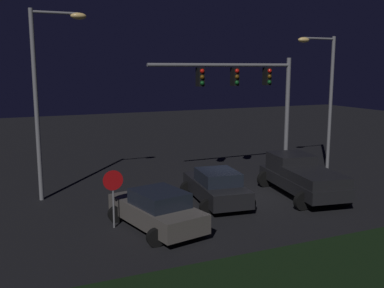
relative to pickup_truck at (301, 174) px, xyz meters
The scene contains 9 objects.
ground_plane 3.63m from the pickup_truck, 166.87° to the left, with size 80.00×80.00×0.00m, color black.
grass_median 8.91m from the pickup_truck, 112.53° to the right, with size 24.04×6.32×0.10m, color black.
pickup_truck is the anchor object (origin of this frame).
car_sedan 7.87m from the pickup_truck, 169.12° to the right, with size 3.05×4.68×1.51m.
car_sedan_far 4.24m from the pickup_truck, behind, with size 2.84×4.59×1.51m.
traffic_signal_gantry 5.60m from the pickup_truck, 96.12° to the left, with size 8.32×0.56×6.50m.
street_lamp_left 12.38m from the pickup_truck, 159.07° to the left, with size 2.45×0.44×8.48m.
street_lamp_right 7.10m from the pickup_truck, 41.19° to the left, with size 2.57×0.44×7.73m.
stop_sign 9.22m from the pickup_truck, behind, with size 0.76×0.08×2.23m.
Camera 1 is at (-9.61, -17.39, 5.99)m, focal length 41.65 mm.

